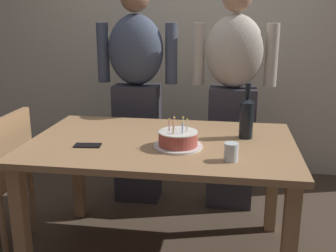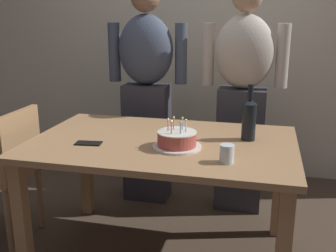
# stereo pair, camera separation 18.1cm
# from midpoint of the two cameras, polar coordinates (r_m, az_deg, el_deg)

# --- Properties ---
(back_wall) EXTENTS (5.20, 0.10, 2.60)m
(back_wall) POSITION_cam_midpoint_polar(r_m,az_deg,el_deg) (3.73, 1.76, 13.46)
(back_wall) COLOR beige
(back_wall) RESTS_ON ground_plane
(dining_table) EXTENTS (1.50, 0.96, 0.74)m
(dining_table) POSITION_cam_midpoint_polar(r_m,az_deg,el_deg) (2.33, -3.11, -4.37)
(dining_table) COLOR #A37A51
(dining_table) RESTS_ON ground_plane
(birthday_cake) EXTENTS (0.27, 0.27, 0.16)m
(birthday_cake) POSITION_cam_midpoint_polar(r_m,az_deg,el_deg) (2.17, -0.95, -1.99)
(birthday_cake) COLOR white
(birthday_cake) RESTS_ON dining_table
(water_glass_near) EXTENTS (0.07, 0.07, 0.09)m
(water_glass_near) POSITION_cam_midpoint_polar(r_m,az_deg,el_deg) (1.99, 6.34, -3.71)
(water_glass_near) COLOR silver
(water_glass_near) RESTS_ON dining_table
(wine_bottle) EXTENTS (0.08, 0.08, 0.32)m
(wine_bottle) POSITION_cam_midpoint_polar(r_m,az_deg,el_deg) (2.34, 8.88, 1.28)
(wine_bottle) COLOR black
(wine_bottle) RESTS_ON dining_table
(cell_phone) EXTENTS (0.15, 0.09, 0.01)m
(cell_phone) POSITION_cam_midpoint_polar(r_m,az_deg,el_deg) (2.27, -13.53, -2.71)
(cell_phone) COLOR black
(cell_phone) RESTS_ON dining_table
(person_man_bearded) EXTENTS (0.61, 0.27, 1.66)m
(person_man_bearded) POSITION_cam_midpoint_polar(r_m,az_deg,el_deg) (3.08, -6.13, 4.92)
(person_man_bearded) COLOR #33333D
(person_man_bearded) RESTS_ON ground_plane
(person_woman_cardigan) EXTENTS (0.61, 0.27, 1.66)m
(person_woman_cardigan) POSITION_cam_midpoint_polar(r_m,az_deg,el_deg) (2.97, 7.43, 4.52)
(person_woman_cardigan) COLOR #33333D
(person_woman_cardigan) RESTS_ON ground_plane
(dining_chair) EXTENTS (0.42, 0.42, 0.87)m
(dining_chair) POSITION_cam_midpoint_polar(r_m,az_deg,el_deg) (2.71, -24.37, -5.77)
(dining_chair) COLOR #A37A51
(dining_chair) RESTS_ON ground_plane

